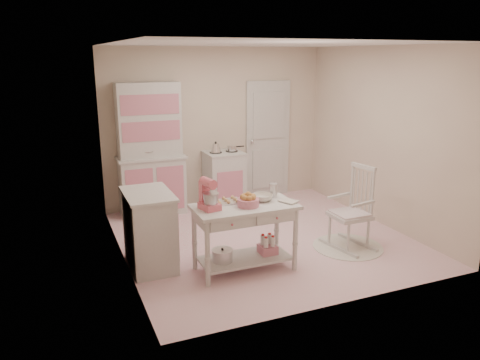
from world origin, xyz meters
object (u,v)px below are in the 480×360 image
Objects in this scene: stove at (224,179)px; base_cabinet at (150,230)px; hutch at (151,150)px; stand_mixer at (209,195)px; bread_basket at (248,203)px; rocking_chair at (350,208)px; work_table at (245,238)px.

stove is 1.00× the size of base_cabinet.
hutch is 2.43m from stand_mixer.
bread_basket is (-0.63, -2.45, 0.39)m from stove.
hutch is at bearing 120.99° from rocking_chair.
stove is at bearing -2.39° from hutch.
base_cabinet is 0.93m from stand_mixer.
work_table is 0.45m from bread_basket.
hutch reaches higher than bread_basket.
base_cabinet is at bearing 127.22° from stand_mixer.
bread_basket is (-1.50, -0.13, 0.30)m from rocking_chair.
base_cabinet is at bearing 152.42° from work_table.
stand_mixer is at bearing -86.88° from hutch.
stove reaches higher than bread_basket.
base_cabinet is 1.24m from bread_basket.
stove is at bearing 100.45° from rocking_chair.
bread_basket is at bearing -68.20° from work_table.
bread_basket is at bearing -21.02° from stand_mixer.
stand_mixer reaches higher than work_table.
stand_mixer reaches higher than base_cabinet.
hutch is 1.73× the size of work_table.
hutch is at bearing 76.77° from base_cabinet.
stove reaches higher than work_table.
rocking_chair is at bearing -69.28° from stove.
hutch is 2.26× the size of base_cabinet.
bread_basket is at bearing 174.79° from rocking_chair.
base_cabinet is at bearing 159.82° from rocking_chair.
bread_basket is (1.02, -0.57, 0.39)m from base_cabinet.
stove is at bearing 74.90° from work_table.
work_table is at bearing -14.71° from stand_mixer.
bread_basket reaches higher than work_table.
base_cabinet is 1.14m from work_table.
rocking_chair is 1.99m from stand_mixer.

